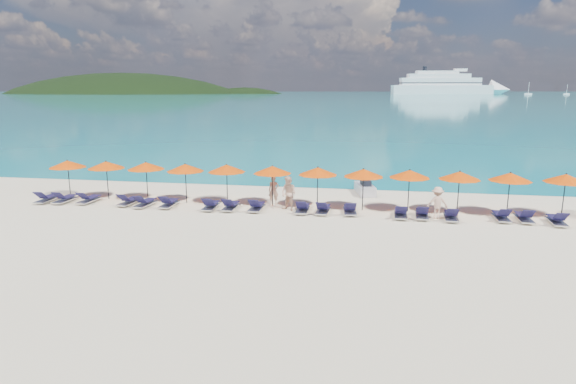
# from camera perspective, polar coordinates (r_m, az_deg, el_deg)

# --- Properties ---
(ground) EXTENTS (1400.00, 1400.00, 0.00)m
(ground) POSITION_cam_1_polar(r_m,az_deg,el_deg) (21.93, -1.34, -4.70)
(ground) COLOR beige
(sea) EXTENTS (1600.00, 1300.00, 0.01)m
(sea) POSITION_cam_1_polar(r_m,az_deg,el_deg) (680.63, 9.66, 11.47)
(sea) COLOR #1FA9B2
(sea) RESTS_ON ground
(headland_main) EXTENTS (374.00, 242.00, 126.50)m
(headland_main) POSITION_cam_1_polar(r_m,az_deg,el_deg) (639.29, -18.79, 7.55)
(headland_main) COLOR black
(headland_main) RESTS_ON ground
(headland_small) EXTENTS (162.00, 126.00, 85.50)m
(headland_small) POSITION_cam_1_polar(r_m,az_deg,el_deg) (602.11, -5.10, 8.19)
(headland_small) COLOR black
(headland_small) RESTS_ON ground
(cruise_ship) EXTENTS (134.86, 39.19, 37.09)m
(cruise_ship) POSITION_cam_1_polar(r_m,az_deg,el_deg) (591.07, 18.86, 11.86)
(cruise_ship) COLOR white
(cruise_ship) RESTS_ON ground
(sailboat_near) EXTENTS (6.87, 2.29, 12.60)m
(sailboat_near) POSITION_cam_1_polar(r_m,az_deg,el_deg) (546.35, 26.58, 10.38)
(sailboat_near) COLOR white
(sailboat_near) RESTS_ON ground
(sailboat_far) EXTENTS (5.80, 1.93, 10.63)m
(sailboat_far) POSITION_cam_1_polar(r_m,az_deg,el_deg) (582.58, 30.12, 10.05)
(sailboat_far) COLOR white
(sailboat_far) RESTS_ON ground
(jetski) EXTENTS (1.42, 2.61, 0.88)m
(jetski) POSITION_cam_1_polar(r_m,az_deg,el_deg) (29.94, 9.11, 0.46)
(jetski) COLOR #B9BAC3
(jetski) RESTS_ON ground
(beachgoer_a) EXTENTS (0.66, 0.51, 1.61)m
(beachgoer_a) POSITION_cam_1_polar(r_m,az_deg,el_deg) (26.75, -1.71, 0.17)
(beachgoer_a) COLOR #DBA98A
(beachgoer_a) RESTS_ON ground
(beachgoer_b) EXTENTS (1.03, 0.88, 1.84)m
(beachgoer_b) POSITION_cam_1_polar(r_m,az_deg,el_deg) (25.43, 0.08, -0.19)
(beachgoer_b) COLOR #DBA98A
(beachgoer_b) RESTS_ON ground
(beachgoer_c) EXTENTS (1.07, 0.53, 1.62)m
(beachgoer_c) POSITION_cam_1_polar(r_m,az_deg,el_deg) (24.96, 17.27, -1.24)
(beachgoer_c) COLOR #DBA98A
(beachgoer_c) RESTS_ON ground
(umbrella_0) EXTENTS (2.10, 2.10, 2.28)m
(umbrella_0) POSITION_cam_1_polar(r_m,az_deg,el_deg) (31.11, -24.67, 3.03)
(umbrella_0) COLOR black
(umbrella_0) RESTS_ON ground
(umbrella_1) EXTENTS (2.10, 2.10, 2.28)m
(umbrella_1) POSITION_cam_1_polar(r_m,az_deg,el_deg) (29.89, -20.75, 3.02)
(umbrella_1) COLOR black
(umbrella_1) RESTS_ON ground
(umbrella_2) EXTENTS (2.10, 2.10, 2.28)m
(umbrella_2) POSITION_cam_1_polar(r_m,az_deg,el_deg) (28.81, -16.49, 2.99)
(umbrella_2) COLOR black
(umbrella_2) RESTS_ON ground
(umbrella_3) EXTENTS (2.10, 2.10, 2.28)m
(umbrella_3) POSITION_cam_1_polar(r_m,az_deg,el_deg) (27.59, -12.09, 2.84)
(umbrella_3) COLOR black
(umbrella_3) RESTS_ON ground
(umbrella_4) EXTENTS (2.10, 2.10, 2.28)m
(umbrella_4) POSITION_cam_1_polar(r_m,az_deg,el_deg) (26.96, -7.29, 2.80)
(umbrella_4) COLOR black
(umbrella_4) RESTS_ON ground
(umbrella_5) EXTENTS (2.10, 2.10, 2.28)m
(umbrella_5) POSITION_cam_1_polar(r_m,az_deg,el_deg) (26.28, -1.87, 2.64)
(umbrella_5) COLOR black
(umbrella_5) RESTS_ON ground
(umbrella_6) EXTENTS (2.10, 2.10, 2.28)m
(umbrella_6) POSITION_cam_1_polar(r_m,az_deg,el_deg) (25.88, 3.55, 2.48)
(umbrella_6) COLOR black
(umbrella_6) RESTS_ON ground
(umbrella_7) EXTENTS (2.10, 2.10, 2.28)m
(umbrella_7) POSITION_cam_1_polar(r_m,az_deg,el_deg) (25.61, 8.94, 2.25)
(umbrella_7) COLOR black
(umbrella_7) RESTS_ON ground
(umbrella_8) EXTENTS (2.10, 2.10, 2.28)m
(umbrella_8) POSITION_cam_1_polar(r_m,az_deg,el_deg) (25.79, 14.21, 2.09)
(umbrella_8) COLOR black
(umbrella_8) RESTS_ON ground
(umbrella_9) EXTENTS (2.10, 2.10, 2.28)m
(umbrella_9) POSITION_cam_1_polar(r_m,az_deg,el_deg) (26.06, 19.68, 1.86)
(umbrella_9) COLOR black
(umbrella_9) RESTS_ON ground
(umbrella_10) EXTENTS (2.10, 2.10, 2.28)m
(umbrella_10) POSITION_cam_1_polar(r_m,az_deg,el_deg) (26.64, 24.85, 1.65)
(umbrella_10) COLOR black
(umbrella_10) RESTS_ON ground
(umbrella_11) EXTENTS (2.10, 2.10, 2.28)m
(umbrella_11) POSITION_cam_1_polar(r_m,az_deg,el_deg) (27.48, 30.07, 1.42)
(umbrella_11) COLOR black
(umbrella_11) RESTS_ON ground
(lounger_0) EXTENTS (0.68, 1.72, 0.66)m
(lounger_0) POSITION_cam_1_polar(r_m,az_deg,el_deg) (30.70, -26.68, -0.66)
(lounger_0) COLOR silver
(lounger_0) RESTS_ON ground
(lounger_1) EXTENTS (0.62, 1.70, 0.66)m
(lounger_1) POSITION_cam_1_polar(r_m,az_deg,el_deg) (30.14, -24.92, -0.71)
(lounger_1) COLOR silver
(lounger_1) RESTS_ON ground
(lounger_2) EXTENTS (0.70, 1.73, 0.66)m
(lounger_2) POSITION_cam_1_polar(r_m,az_deg,el_deg) (29.51, -22.53, -0.76)
(lounger_2) COLOR silver
(lounger_2) RESTS_ON ground
(lounger_3) EXTENTS (0.78, 1.75, 0.66)m
(lounger_3) POSITION_cam_1_polar(r_m,az_deg,el_deg) (28.23, -18.33, -1.00)
(lounger_3) COLOR silver
(lounger_3) RESTS_ON ground
(lounger_4) EXTENTS (0.73, 1.74, 0.66)m
(lounger_4) POSITION_cam_1_polar(r_m,az_deg,el_deg) (27.54, -16.59, -1.20)
(lounger_4) COLOR silver
(lounger_4) RESTS_ON ground
(lounger_5) EXTENTS (0.67, 1.72, 0.66)m
(lounger_5) POSITION_cam_1_polar(r_m,az_deg,el_deg) (27.11, -13.94, -1.26)
(lounger_5) COLOR silver
(lounger_5) RESTS_ON ground
(lounger_6) EXTENTS (0.69, 1.72, 0.66)m
(lounger_6) POSITION_cam_1_polar(r_m,az_deg,el_deg) (26.13, -9.14, -1.55)
(lounger_6) COLOR silver
(lounger_6) RESTS_ON ground
(lounger_7) EXTENTS (0.63, 1.70, 0.66)m
(lounger_7) POSITION_cam_1_polar(r_m,az_deg,el_deg) (25.89, -6.81, -1.61)
(lounger_7) COLOR silver
(lounger_7) RESTS_ON ground
(lounger_8) EXTENTS (0.63, 1.70, 0.66)m
(lounger_8) POSITION_cam_1_polar(r_m,az_deg,el_deg) (25.60, -3.74, -1.70)
(lounger_8) COLOR silver
(lounger_8) RESTS_ON ground
(lounger_9) EXTENTS (0.64, 1.71, 0.66)m
(lounger_9) POSITION_cam_1_polar(r_m,az_deg,el_deg) (25.17, 1.74, -1.92)
(lounger_9) COLOR silver
(lounger_9) RESTS_ON ground
(lounger_10) EXTENTS (0.70, 1.73, 0.66)m
(lounger_10) POSITION_cam_1_polar(r_m,az_deg,el_deg) (25.06, 4.19, -2.02)
(lounger_10) COLOR silver
(lounger_10) RESTS_ON ground
(lounger_11) EXTENTS (0.79, 1.75, 0.66)m
(lounger_11) POSITION_cam_1_polar(r_m,az_deg,el_deg) (25.09, 7.35, -2.07)
(lounger_11) COLOR silver
(lounger_11) RESTS_ON ground
(lounger_12) EXTENTS (0.66, 1.71, 0.66)m
(lounger_12) POSITION_cam_1_polar(r_m,az_deg,el_deg) (24.85, 13.22, -2.43)
(lounger_12) COLOR silver
(lounger_12) RESTS_ON ground
(lounger_13) EXTENTS (0.73, 1.74, 0.66)m
(lounger_13) POSITION_cam_1_polar(r_m,az_deg,el_deg) (25.01, 15.60, -2.47)
(lounger_13) COLOR silver
(lounger_13) RESTS_ON ground
(lounger_14) EXTENTS (0.72, 1.73, 0.66)m
(lounger_14) POSITION_cam_1_polar(r_m,az_deg,el_deg) (25.06, 18.76, -2.65)
(lounger_14) COLOR silver
(lounger_14) RESTS_ON ground
(lounger_15) EXTENTS (0.62, 1.70, 0.66)m
(lounger_15) POSITION_cam_1_polar(r_m,az_deg,el_deg) (25.88, 23.95, -2.60)
(lounger_15) COLOR silver
(lounger_15) RESTS_ON ground
(lounger_16) EXTENTS (0.67, 1.72, 0.66)m
(lounger_16) POSITION_cam_1_polar(r_m,az_deg,el_deg) (26.14, 26.20, -2.67)
(lounger_16) COLOR silver
(lounger_16) RESTS_ON ground
(lounger_17) EXTENTS (0.71, 1.73, 0.66)m
(lounger_17) POSITION_cam_1_polar(r_m,az_deg,el_deg) (26.31, 29.25, -2.89)
(lounger_17) COLOR silver
(lounger_17) RESTS_ON ground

